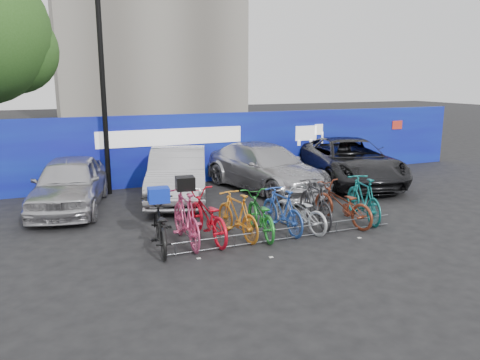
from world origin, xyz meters
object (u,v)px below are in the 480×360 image
car_1 (178,174)px  bike_6 (299,211)px  bike_rack (288,233)px  bike_1 (186,217)px  car_3 (349,161)px  bike_3 (237,215)px  bike_7 (315,203)px  bike_8 (342,204)px  car_2 (265,167)px  bike_5 (282,210)px  bike_0 (160,226)px  bike_4 (260,215)px  bike_2 (207,216)px  car_0 (70,183)px  lamppost (103,89)px  bike_9 (363,199)px

car_1 → bike_6: size_ratio=2.57×
bike_6 → bike_rack: bearing=28.3°
car_1 → bike_1: bearing=-85.0°
car_3 → bike_3: 6.97m
bike_7 → bike_8: 0.69m
car_2 → bike_7: car_2 is taller
car_1 → bike_7: 4.54m
car_3 → bike_5: 6.08m
car_2 → bike_3: car_2 is taller
car_1 → bike_0: size_ratio=2.32×
bike_4 → car_3: bearing=-135.9°
bike_7 → car_2: bearing=-89.4°
car_1 → bike_2: car_1 is taller
car_0 → bike_3: car_0 is taller
lamppost → bike_0: 6.14m
car_3 → bike_7: 5.23m
bike_3 → bike_4: bike_3 is taller
bike_1 → bike_8: bike_1 is taller
car_0 → bike_6: 6.45m
car_3 → bike_7: (-3.62, -3.76, -0.19)m
car_3 → bike_9: car_3 is taller
bike_4 → bike_6: 1.04m
car_3 → bike_5: car_3 is taller
car_3 → bike_3: bearing=-132.2°
car_0 → bike_3: (3.43, -3.99, -0.20)m
lamppost → car_3: 8.50m
lamppost → bike_5: size_ratio=3.43×
bike_rack → bike_5: bike_5 is taller
car_3 → bike_rack: bearing=-123.0°
car_3 → lamppost: bearing=-176.9°
bike_1 → bike_9: size_ratio=1.06×
bike_7 → bike_9: size_ratio=0.99×
car_2 → bike_0: car_2 is taller
car_1 → bike_9: 5.49m
bike_7 → bike_2: bearing=7.8°
bike_3 → bike_5: bike_3 is taller
car_2 → bike_rack: bearing=-122.4°
car_0 → car_3: bearing=11.9°
bike_4 → car_0: bearing=-38.6°
bike_0 → bike_3: size_ratio=1.11×
bike_5 → bike_7: (1.01, 0.16, 0.04)m
bike_0 → bike_8: size_ratio=1.01×
bike_4 → bike_6: bike_4 is taller
bike_rack → bike_1: bike_1 is taller
bike_0 → bike_7: size_ratio=1.04×
bike_7 → bike_5: bearing=16.2°
car_2 → bike_8: 4.12m
bike_3 → bike_6: size_ratio=0.99×
bike_rack → bike_8: (1.82, 0.56, 0.36)m
bike_rack → bike_9: bike_9 is taller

